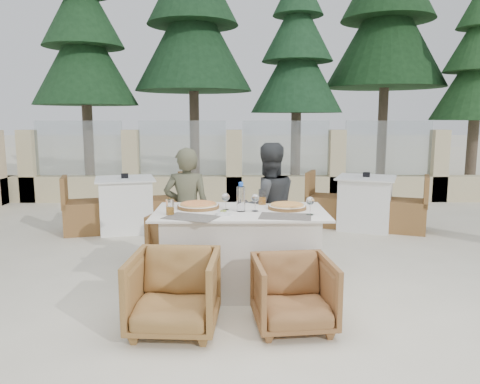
{
  "coord_description": "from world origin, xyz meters",
  "views": [
    {
      "loc": [
        0.03,
        -4.28,
        1.63
      ],
      "look_at": [
        0.07,
        0.3,
        0.9
      ],
      "focal_mm": 35.0,
      "sensor_mm": 36.0,
      "label": 1
    }
  ],
  "objects_px": {
    "dining_table": "(240,251)",
    "olive_dish": "(223,213)",
    "water_bottle": "(241,197)",
    "armchair_near_right": "(293,293)",
    "wine_glass_centre": "(226,201)",
    "armchair_near_left": "(174,292)",
    "beer_glass_right": "(262,197)",
    "bg_table_a": "(126,204)",
    "pizza_left": "(198,205)",
    "beer_glass_left": "(170,207)",
    "diner_right": "(268,208)",
    "wine_glass_near": "(255,202)",
    "wine_glass_corner": "(310,205)",
    "pizza_right": "(287,206)",
    "bg_table_b": "(365,203)",
    "diner_left": "(187,211)",
    "armchair_far_left": "(189,240)",
    "armchair_far_right": "(264,237)"
  },
  "relations": [
    {
      "from": "pizza_left",
      "to": "beer_glass_right",
      "type": "xyz_separation_m",
      "value": [
        0.63,
        0.18,
        0.05
      ]
    },
    {
      "from": "diner_left",
      "to": "bg_table_b",
      "type": "bearing_deg",
      "value": -139.67
    },
    {
      "from": "pizza_left",
      "to": "water_bottle",
      "type": "xyz_separation_m",
      "value": [
        0.41,
        -0.16,
        0.11
      ]
    },
    {
      "from": "beer_glass_left",
      "to": "beer_glass_right",
      "type": "distance_m",
      "value": 0.99
    },
    {
      "from": "dining_table",
      "to": "armchair_near_right",
      "type": "relative_size",
      "value": 2.6
    },
    {
      "from": "wine_glass_centre",
      "to": "armchair_near_left",
      "type": "distance_m",
      "value": 1.11
    },
    {
      "from": "armchair_near_left",
      "to": "armchair_near_right",
      "type": "relative_size",
      "value": 1.1
    },
    {
      "from": "armchair_near_right",
      "to": "diner_right",
      "type": "distance_m",
      "value": 1.44
    },
    {
      "from": "beer_glass_right",
      "to": "beer_glass_left",
      "type": "bearing_deg",
      "value": -149.78
    },
    {
      "from": "water_bottle",
      "to": "armchair_near_right",
      "type": "xyz_separation_m",
      "value": [
        0.4,
        -0.8,
        -0.63
      ]
    },
    {
      "from": "wine_glass_corner",
      "to": "wine_glass_near",
      "type": "bearing_deg",
      "value": 160.86
    },
    {
      "from": "wine_glass_centre",
      "to": "olive_dish",
      "type": "xyz_separation_m",
      "value": [
        -0.02,
        -0.21,
        -0.07
      ]
    },
    {
      "from": "diner_left",
      "to": "beer_glass_right",
      "type": "bearing_deg",
      "value": 166.42
    },
    {
      "from": "bg_table_a",
      "to": "dining_table",
      "type": "bearing_deg",
      "value": -70.56
    },
    {
      "from": "diner_left",
      "to": "beer_glass_left",
      "type": "bearing_deg",
      "value": 84.97
    },
    {
      "from": "armchair_near_left",
      "to": "water_bottle",
      "type": "bearing_deg",
      "value": 61.62
    },
    {
      "from": "armchair_near_left",
      "to": "bg_table_b",
      "type": "xyz_separation_m",
      "value": [
        2.39,
        3.37,
        0.08
      ]
    },
    {
      "from": "bg_table_b",
      "to": "armchair_near_left",
      "type": "bearing_deg",
      "value": -104.3
    },
    {
      "from": "water_bottle",
      "to": "beer_glass_right",
      "type": "height_order",
      "value": "water_bottle"
    },
    {
      "from": "armchair_far_left",
      "to": "diner_left",
      "type": "xyz_separation_m",
      "value": [
        -0.01,
        -0.08,
        0.33
      ]
    },
    {
      "from": "pizza_right",
      "to": "wine_glass_corner",
      "type": "xyz_separation_m",
      "value": [
        0.17,
        -0.28,
        0.07
      ]
    },
    {
      "from": "diner_right",
      "to": "beer_glass_left",
      "type": "bearing_deg",
      "value": 22.04
    },
    {
      "from": "dining_table",
      "to": "bg_table_a",
      "type": "height_order",
      "value": "same"
    },
    {
      "from": "water_bottle",
      "to": "beer_glass_left",
      "type": "height_order",
      "value": "water_bottle"
    },
    {
      "from": "water_bottle",
      "to": "armchair_near_right",
      "type": "distance_m",
      "value": 1.09
    },
    {
      "from": "wine_glass_centre",
      "to": "olive_dish",
      "type": "distance_m",
      "value": 0.22
    },
    {
      "from": "armchair_far_left",
      "to": "armchair_near_left",
      "type": "xyz_separation_m",
      "value": [
        0.03,
        -1.47,
        -0.02
      ]
    },
    {
      "from": "wine_glass_near",
      "to": "armchair_far_right",
      "type": "bearing_deg",
      "value": 80.44
    },
    {
      "from": "dining_table",
      "to": "olive_dish",
      "type": "xyz_separation_m",
      "value": [
        -0.15,
        -0.19,
        0.41
      ]
    },
    {
      "from": "wine_glass_near",
      "to": "beer_glass_right",
      "type": "relative_size",
      "value": 1.22
    },
    {
      "from": "wine_glass_corner",
      "to": "bg_table_a",
      "type": "bearing_deg",
      "value": 131.13
    },
    {
      "from": "dining_table",
      "to": "bg_table_b",
      "type": "distance_m",
      "value": 3.13
    },
    {
      "from": "dining_table",
      "to": "diner_right",
      "type": "height_order",
      "value": "diner_right"
    },
    {
      "from": "beer_glass_left",
      "to": "wine_glass_centre",
      "type": "bearing_deg",
      "value": 21.9
    },
    {
      "from": "bg_table_a",
      "to": "wine_glass_corner",
      "type": "bearing_deg",
      "value": -63.82
    },
    {
      "from": "dining_table",
      "to": "armchair_far_right",
      "type": "xyz_separation_m",
      "value": [
        0.27,
        0.79,
        -0.07
      ]
    },
    {
      "from": "dining_table",
      "to": "diner_right",
      "type": "xyz_separation_m",
      "value": [
        0.3,
        0.55,
        0.3
      ]
    },
    {
      "from": "wine_glass_near",
      "to": "diner_left",
      "type": "distance_m",
      "value": 0.9
    },
    {
      "from": "pizza_right",
      "to": "bg_table_b",
      "type": "relative_size",
      "value": 0.22
    },
    {
      "from": "olive_dish",
      "to": "armchair_near_left",
      "type": "relative_size",
      "value": 0.16
    },
    {
      "from": "armchair_far_left",
      "to": "armchair_far_right",
      "type": "bearing_deg",
      "value": -152.47
    },
    {
      "from": "dining_table",
      "to": "pizza_right",
      "type": "distance_m",
      "value": 0.61
    },
    {
      "from": "beer_glass_right",
      "to": "armchair_near_right",
      "type": "relative_size",
      "value": 0.25
    },
    {
      "from": "wine_glass_near",
      "to": "bg_table_b",
      "type": "relative_size",
      "value": 0.11
    },
    {
      "from": "pizza_left",
      "to": "bg_table_b",
      "type": "relative_size",
      "value": 0.25
    },
    {
      "from": "armchair_near_left",
      "to": "bg_table_b",
      "type": "relative_size",
      "value": 0.41
    },
    {
      "from": "water_bottle",
      "to": "armchair_near_left",
      "type": "height_order",
      "value": "water_bottle"
    },
    {
      "from": "armchair_far_left",
      "to": "bg_table_b",
      "type": "relative_size",
      "value": 0.44
    },
    {
      "from": "wine_glass_corner",
      "to": "beer_glass_right",
      "type": "height_order",
      "value": "wine_glass_corner"
    },
    {
      "from": "dining_table",
      "to": "wine_glass_corner",
      "type": "relative_size",
      "value": 8.7
    }
  ]
}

